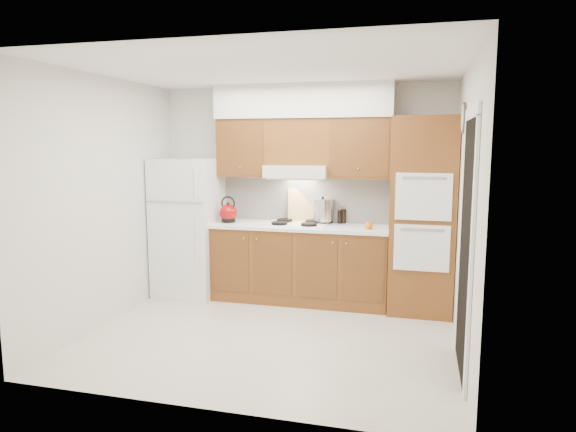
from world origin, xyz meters
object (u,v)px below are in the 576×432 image
object	(u,v)px
kettle	(228,213)
stock_pot	(323,210)
oven_cabinet	(423,216)
fridge	(189,227)

from	to	relation	value
kettle	stock_pot	xyz separation A→B (m)	(1.14, 0.22, 0.04)
stock_pot	oven_cabinet	bearing A→B (deg)	-9.65
oven_cabinet	stock_pot	size ratio (longest dim) A/B	8.39
kettle	stock_pot	distance (m)	1.16
fridge	oven_cabinet	world-z (taller)	oven_cabinet
stock_pot	kettle	bearing A→B (deg)	-169.34
oven_cabinet	kettle	size ratio (longest dim) A/B	10.21
oven_cabinet	stock_pot	bearing A→B (deg)	170.35
fridge	oven_cabinet	bearing A→B (deg)	0.70
fridge	kettle	xyz separation A→B (m)	(0.53, 0.02, 0.20)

